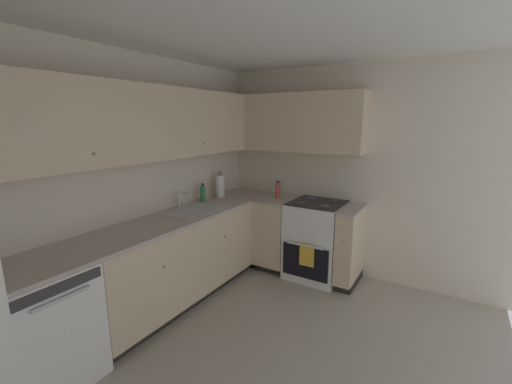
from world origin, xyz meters
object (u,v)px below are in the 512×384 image
(oven_range, at_px, (316,239))
(paper_towel_roll, at_px, (220,186))
(soap_bottle, at_px, (203,193))
(oil_bottle, at_px, (278,190))
(dishwasher, at_px, (43,327))

(oven_range, distance_m, paper_towel_roll, 1.36)
(soap_bottle, xyz_separation_m, oil_bottle, (0.62, -0.68, 0.00))
(dishwasher, distance_m, oven_range, 2.78)
(oil_bottle, bearing_deg, soap_bottle, 132.29)
(paper_towel_roll, bearing_deg, dishwasher, -175.93)
(oven_range, relative_size, soap_bottle, 4.82)
(dishwasher, relative_size, oil_bottle, 3.99)
(dishwasher, bearing_deg, oil_bottle, -11.00)
(oven_range, xyz_separation_m, oil_bottle, (-0.02, 0.52, 0.55))
(soap_bottle, height_order, paper_towel_roll, paper_towel_roll)
(soap_bottle, bearing_deg, paper_towel_roll, -3.75)
(paper_towel_roll, xyz_separation_m, oil_bottle, (0.31, -0.66, -0.04))
(oil_bottle, bearing_deg, paper_towel_roll, 115.42)
(oven_range, height_order, paper_towel_roll, paper_towel_roll)
(dishwasher, distance_m, oil_bottle, 2.68)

